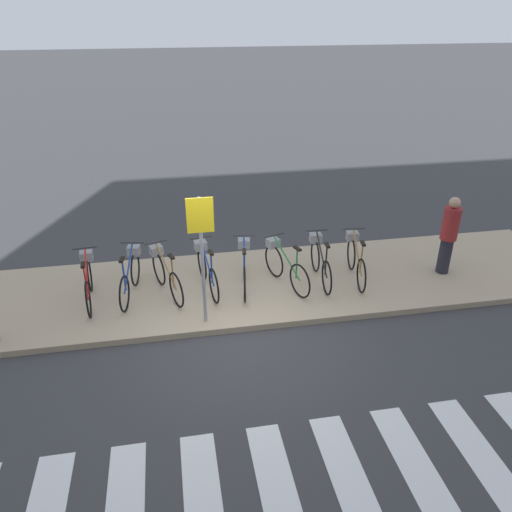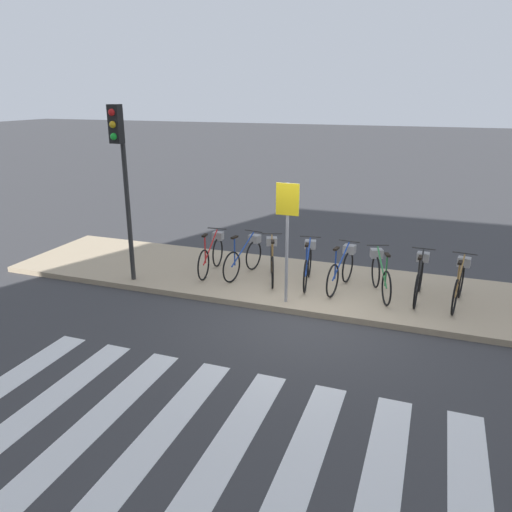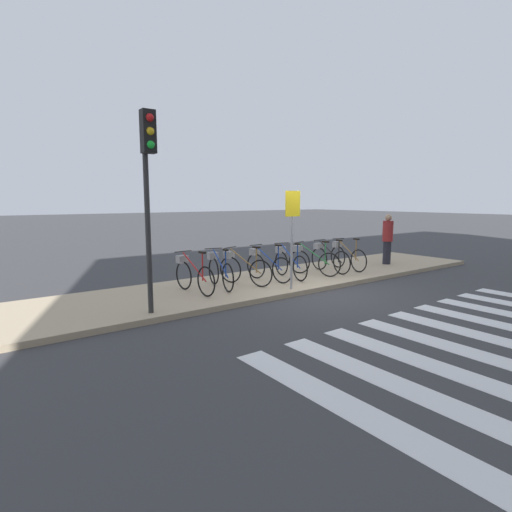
{
  "view_description": "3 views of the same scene",
  "coord_description": "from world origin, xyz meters",
  "px_view_note": "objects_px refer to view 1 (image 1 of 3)",
  "views": [
    {
      "loc": [
        -0.98,
        -7.18,
        5.26
      ],
      "look_at": [
        0.54,
        1.22,
        0.86
      ],
      "focal_mm": 35.0,
      "sensor_mm": 36.0,
      "label": 1
    },
    {
      "loc": [
        2.02,
        -8.45,
        4.05
      ],
      "look_at": [
        -1.47,
        1.11,
        0.72
      ],
      "focal_mm": 35.0,
      "sensor_mm": 36.0,
      "label": 2
    },
    {
      "loc": [
        -6.88,
        -6.83,
        2.28
      ],
      "look_at": [
        -1.38,
        0.61,
        0.96
      ],
      "focal_mm": 28.0,
      "sensor_mm": 36.0,
      "label": 3
    }
  ],
  "objects_px": {
    "parked_bicycle_6": "(320,260)",
    "parked_bicycle_0": "(88,280)",
    "parked_bicycle_2": "(165,272)",
    "parked_bicycle_5": "(284,264)",
    "parked_bicycle_7": "(356,258)",
    "pedestrian": "(449,234)",
    "sign_post": "(201,241)",
    "parked_bicycle_1": "(131,274)",
    "parked_bicycle_3": "(206,268)",
    "parked_bicycle_4": "(244,266)"
  },
  "relations": [
    {
      "from": "sign_post",
      "to": "parked_bicycle_6",
      "type": "bearing_deg",
      "value": 24.49
    },
    {
      "from": "parked_bicycle_0",
      "to": "parked_bicycle_1",
      "type": "distance_m",
      "value": 0.78
    },
    {
      "from": "parked_bicycle_5",
      "to": "sign_post",
      "type": "distance_m",
      "value": 2.3
    },
    {
      "from": "parked_bicycle_1",
      "to": "sign_post",
      "type": "bearing_deg",
      "value": -42.09
    },
    {
      "from": "parked_bicycle_4",
      "to": "parked_bicycle_6",
      "type": "bearing_deg",
      "value": -0.65
    },
    {
      "from": "parked_bicycle_0",
      "to": "sign_post",
      "type": "height_order",
      "value": "sign_post"
    },
    {
      "from": "parked_bicycle_6",
      "to": "pedestrian",
      "type": "relative_size",
      "value": 0.98
    },
    {
      "from": "parked_bicycle_5",
      "to": "pedestrian",
      "type": "xyz_separation_m",
      "value": [
        3.42,
        -0.11,
        0.44
      ]
    },
    {
      "from": "parked_bicycle_2",
      "to": "parked_bicycle_4",
      "type": "relative_size",
      "value": 0.96
    },
    {
      "from": "parked_bicycle_6",
      "to": "parked_bicycle_4",
      "type": "bearing_deg",
      "value": 179.35
    },
    {
      "from": "parked_bicycle_4",
      "to": "parked_bicycle_7",
      "type": "relative_size",
      "value": 1.0
    },
    {
      "from": "parked_bicycle_3",
      "to": "parked_bicycle_5",
      "type": "relative_size",
      "value": 1.04
    },
    {
      "from": "parked_bicycle_0",
      "to": "parked_bicycle_6",
      "type": "distance_m",
      "value": 4.54
    },
    {
      "from": "parked_bicycle_1",
      "to": "parked_bicycle_4",
      "type": "relative_size",
      "value": 1.0
    },
    {
      "from": "parked_bicycle_0",
      "to": "parked_bicycle_5",
      "type": "bearing_deg",
      "value": -0.93
    },
    {
      "from": "parked_bicycle_7",
      "to": "pedestrian",
      "type": "relative_size",
      "value": 0.97
    },
    {
      "from": "parked_bicycle_5",
      "to": "sign_post",
      "type": "bearing_deg",
      "value": -147.91
    },
    {
      "from": "pedestrian",
      "to": "sign_post",
      "type": "relative_size",
      "value": 0.71
    },
    {
      "from": "parked_bicycle_0",
      "to": "sign_post",
      "type": "relative_size",
      "value": 0.69
    },
    {
      "from": "parked_bicycle_2",
      "to": "parked_bicycle_7",
      "type": "distance_m",
      "value": 3.84
    },
    {
      "from": "parked_bicycle_1",
      "to": "pedestrian",
      "type": "distance_m",
      "value": 6.44
    },
    {
      "from": "parked_bicycle_4",
      "to": "parked_bicycle_5",
      "type": "height_order",
      "value": "same"
    },
    {
      "from": "parked_bicycle_5",
      "to": "sign_post",
      "type": "height_order",
      "value": "sign_post"
    },
    {
      "from": "parked_bicycle_4",
      "to": "parked_bicycle_7",
      "type": "xyz_separation_m",
      "value": [
        2.29,
        -0.07,
        0.0
      ]
    },
    {
      "from": "parked_bicycle_2",
      "to": "parked_bicycle_5",
      "type": "distance_m",
      "value": 2.34
    },
    {
      "from": "sign_post",
      "to": "parked_bicycle_5",
      "type": "bearing_deg",
      "value": 32.09
    },
    {
      "from": "parked_bicycle_1",
      "to": "parked_bicycle_6",
      "type": "distance_m",
      "value": 3.76
    },
    {
      "from": "parked_bicycle_4",
      "to": "sign_post",
      "type": "xyz_separation_m",
      "value": [
        -0.89,
        -1.13,
        1.16
      ]
    },
    {
      "from": "parked_bicycle_1",
      "to": "parked_bicycle_3",
      "type": "relative_size",
      "value": 1.0
    },
    {
      "from": "parked_bicycle_6",
      "to": "parked_bicycle_7",
      "type": "distance_m",
      "value": 0.74
    },
    {
      "from": "sign_post",
      "to": "parked_bicycle_1",
      "type": "bearing_deg",
      "value": 137.91
    },
    {
      "from": "parked_bicycle_6",
      "to": "parked_bicycle_0",
      "type": "bearing_deg",
      "value": 179.97
    },
    {
      "from": "parked_bicycle_1",
      "to": "sign_post",
      "type": "distance_m",
      "value": 2.13
    },
    {
      "from": "parked_bicycle_2",
      "to": "parked_bicycle_5",
      "type": "height_order",
      "value": "same"
    },
    {
      "from": "parked_bicycle_5",
      "to": "parked_bicycle_6",
      "type": "distance_m",
      "value": 0.76
    },
    {
      "from": "parked_bicycle_0",
      "to": "parked_bicycle_7",
      "type": "xyz_separation_m",
      "value": [
        5.28,
        -0.06,
        0.0
      ]
    },
    {
      "from": "parked_bicycle_2",
      "to": "parked_bicycle_6",
      "type": "relative_size",
      "value": 0.95
    },
    {
      "from": "parked_bicycle_7",
      "to": "parked_bicycle_1",
      "type": "bearing_deg",
      "value": 178.28
    },
    {
      "from": "parked_bicycle_3",
      "to": "sign_post",
      "type": "xyz_separation_m",
      "value": [
        -0.14,
        -1.19,
        1.16
      ]
    },
    {
      "from": "parked_bicycle_4",
      "to": "pedestrian",
      "type": "bearing_deg",
      "value": -2.52
    },
    {
      "from": "parked_bicycle_2",
      "to": "parked_bicycle_4",
      "type": "height_order",
      "value": "same"
    },
    {
      "from": "parked_bicycle_0",
      "to": "parked_bicycle_6",
      "type": "height_order",
      "value": "same"
    },
    {
      "from": "parked_bicycle_2",
      "to": "parked_bicycle_3",
      "type": "distance_m",
      "value": 0.8
    },
    {
      "from": "parked_bicycle_1",
      "to": "sign_post",
      "type": "xyz_separation_m",
      "value": [
        1.32,
        -1.19,
        1.16
      ]
    },
    {
      "from": "parked_bicycle_4",
      "to": "parked_bicycle_7",
      "type": "distance_m",
      "value": 2.29
    },
    {
      "from": "parked_bicycle_0",
      "to": "parked_bicycle_1",
      "type": "height_order",
      "value": "same"
    },
    {
      "from": "parked_bicycle_2",
      "to": "parked_bicycle_4",
      "type": "distance_m",
      "value": 1.55
    },
    {
      "from": "parked_bicycle_5",
      "to": "parked_bicycle_6",
      "type": "bearing_deg",
      "value": 4.42
    },
    {
      "from": "pedestrian",
      "to": "sign_post",
      "type": "xyz_separation_m",
      "value": [
        -5.1,
        -0.94,
        0.72
      ]
    },
    {
      "from": "parked_bicycle_0",
      "to": "parked_bicycle_2",
      "type": "bearing_deg",
      "value": 1.17
    }
  ]
}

